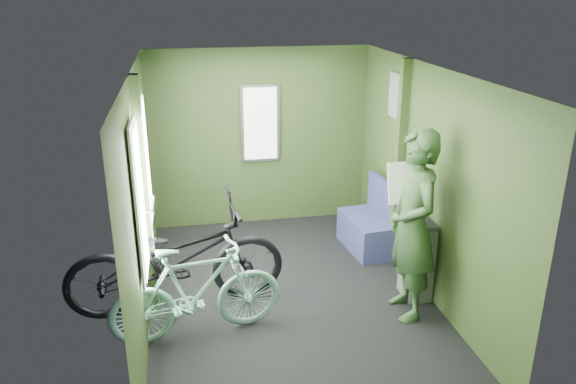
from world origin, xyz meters
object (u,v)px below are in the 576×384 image
at_px(bicycle_black, 180,309).
at_px(passenger, 413,226).
at_px(bicycle_mint, 200,336).
at_px(bench_seat, 369,229).
at_px(waste_box, 417,259).

relative_size(bicycle_black, passenger, 1.15).
bearing_deg(passenger, bicycle_black, -101.87).
bearing_deg(bicycle_mint, passenger, -97.23).
height_order(bicycle_black, bench_seat, bench_seat).
xyz_separation_m(bicycle_mint, waste_box, (2.21, 0.32, 0.41)).
distance_m(bicycle_black, bench_seat, 2.46).
bearing_deg(waste_box, bicycle_mint, -171.83).
xyz_separation_m(bicycle_black, waste_box, (2.38, -0.19, 0.41)).
height_order(bicycle_black, waste_box, waste_box).
distance_m(bicycle_mint, waste_box, 2.27).
xyz_separation_m(bicycle_black, bench_seat, (2.26, 0.94, 0.26)).
bearing_deg(bicycle_black, bicycle_mint, -166.99).
distance_m(bicycle_black, passenger, 2.41).
relative_size(bicycle_black, bicycle_mint, 1.35).
bearing_deg(bench_seat, passenger, -99.82).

